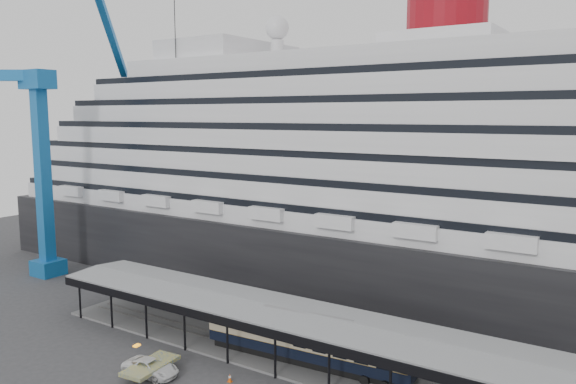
% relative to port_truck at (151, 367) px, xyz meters
% --- Properties ---
extents(ground, '(200.00, 200.00, 0.00)m').
position_rel_port_truck_xyz_m(ground, '(7.35, 5.15, -0.78)').
color(ground, '#343436').
rests_on(ground, ground).
extents(cruise_ship, '(130.00, 30.00, 43.90)m').
position_rel_port_truck_xyz_m(cruise_ship, '(7.40, 37.15, 17.56)').
color(cruise_ship, black).
rests_on(cruise_ship, ground).
extents(platform_canopy, '(56.00, 9.18, 5.30)m').
position_rel_port_truck_xyz_m(platform_canopy, '(7.35, 10.15, 1.58)').
color(platform_canopy, slate).
rests_on(platform_canopy, ground).
extents(crane_blue, '(22.63, 19.19, 47.60)m').
position_rel_port_truck_xyz_m(crane_blue, '(-37.77, 15.77, 19.17)').
color(crane_blue, '#1663AB').
rests_on(crane_blue, ground).
extents(port_truck, '(5.87, 3.13, 1.57)m').
position_rel_port_truck_xyz_m(port_truck, '(0.00, 0.00, 0.00)').
color(port_truck, silver).
rests_on(port_truck, ground).
extents(pullman_carriage, '(22.09, 4.28, 21.55)m').
position_rel_port_truck_xyz_m(pullman_carriage, '(11.25, 10.15, 1.84)').
color(pullman_carriage, black).
rests_on(pullman_carriage, ground).
extents(traffic_cone_left, '(0.51, 0.51, 0.84)m').
position_rel_port_truck_xyz_m(traffic_cone_left, '(-0.13, 2.04, -0.37)').
color(traffic_cone_left, red).
rests_on(traffic_cone_left, ground).
extents(traffic_cone_mid, '(0.43, 0.43, 0.79)m').
position_rel_port_truck_xyz_m(traffic_cone_mid, '(7.13, 3.11, -0.39)').
color(traffic_cone_mid, '#E8560C').
rests_on(traffic_cone_mid, ground).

